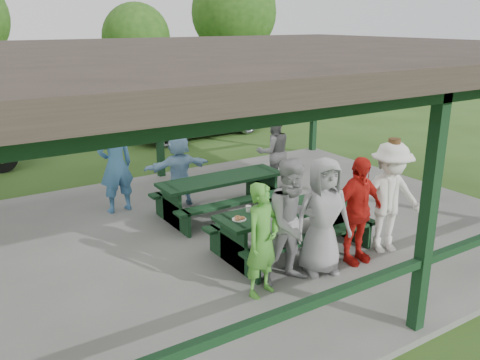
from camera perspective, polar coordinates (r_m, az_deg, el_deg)
ground at (r=9.44m, az=0.77°, el=-5.80°), size 90.00×90.00×0.00m
concrete_slab at (r=9.42m, az=0.78°, el=-5.52°), size 10.00×8.00×0.10m
pavilion_structure at (r=8.69m, az=0.86°, el=13.75°), size 10.60×8.60×3.24m
picnic_table_near at (r=8.37m, az=5.77°, el=-4.80°), size 2.59×1.39×0.75m
picnic_table_far at (r=9.84m, az=-2.09°, el=-1.26°), size 2.47×1.39×0.75m
table_setting at (r=8.38m, az=6.77°, el=-2.54°), size 2.34×0.45×0.10m
contestant_green at (r=6.91m, az=2.53°, el=-6.75°), size 0.67×0.53×1.61m
contestant_grey_left at (r=7.21m, az=5.97°, el=-4.73°), size 0.95×0.76×1.85m
contestant_grey_mid at (r=7.57m, az=9.27°, el=-4.04°), size 0.99×0.79×1.78m
contestant_red at (r=8.00m, az=12.99°, el=-3.37°), size 1.00×0.43×1.70m
contestant_white_fedora at (r=8.48m, az=16.41°, el=-1.93°), size 1.34×1.01×1.89m
spectator_lblue at (r=10.34m, az=-6.87°, el=1.17°), size 1.42×0.55×1.50m
spectator_blue at (r=10.15m, az=-13.78°, el=1.68°), size 0.73×0.51×1.91m
spectator_grey at (r=11.33m, az=3.79°, el=3.17°), size 0.92×0.78×1.67m
pickup_truck at (r=17.35m, az=-5.06°, el=7.42°), size 5.19×2.70×1.40m
tree_mid at (r=22.71m, az=-11.57°, el=15.40°), size 2.85×2.85×4.46m
tree_right at (r=23.80m, az=-0.68°, el=18.24°), size 3.79×3.79×5.92m
tree_far_right at (r=28.37m, az=-0.66°, el=19.41°), size 4.38×4.38×6.84m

